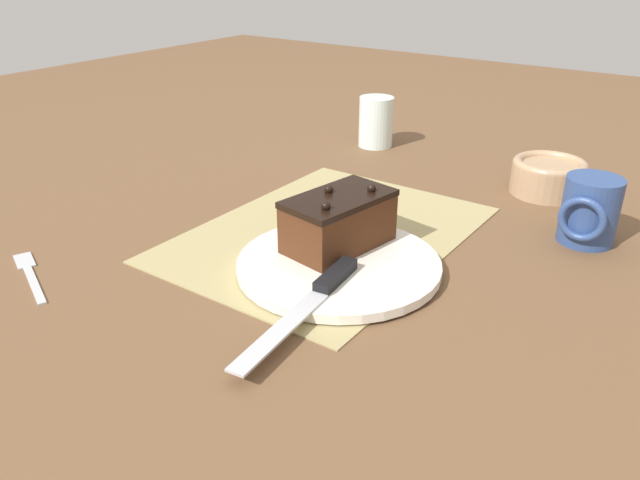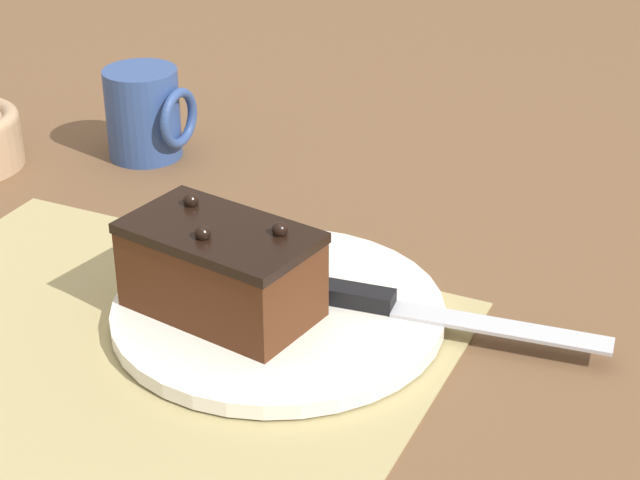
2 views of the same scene
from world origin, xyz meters
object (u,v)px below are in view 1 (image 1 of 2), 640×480
(coffee_mug, at_px, (589,211))
(cake_plate, at_px, (339,265))
(chocolate_cake, at_px, (339,221))
(small_bowl, at_px, (548,175))
(dessert_fork, at_px, (29,272))
(drinking_glass, at_px, (376,122))
(serving_knife, at_px, (319,292))

(coffee_mug, bearing_deg, cake_plate, -40.58)
(chocolate_cake, xyz_separation_m, small_bowl, (-0.39, 0.16, -0.02))
(cake_plate, bearing_deg, dessert_fork, -53.83)
(cake_plate, xyz_separation_m, chocolate_cake, (-0.04, -0.02, 0.04))
(drinking_glass, bearing_deg, small_bowl, 80.20)
(coffee_mug, xyz_separation_m, dessert_fork, (0.51, -0.55, -0.04))
(serving_knife, xyz_separation_m, small_bowl, (-0.52, 0.10, 0.01))
(drinking_glass, distance_m, dessert_fork, 0.73)
(chocolate_cake, relative_size, serving_knife, 0.64)
(coffee_mug, bearing_deg, small_bowl, -147.07)
(chocolate_cake, distance_m, dessert_fork, 0.40)
(dessert_fork, bearing_deg, drinking_glass, 16.62)
(dessert_fork, bearing_deg, coffee_mug, -24.67)
(dessert_fork, bearing_deg, chocolate_cake, -24.75)
(cake_plate, distance_m, small_bowl, 0.45)
(cake_plate, relative_size, chocolate_cake, 1.66)
(cake_plate, distance_m, serving_knife, 0.09)
(cake_plate, bearing_deg, chocolate_cake, -145.26)
(chocolate_cake, height_order, serving_knife, chocolate_cake)
(chocolate_cake, bearing_deg, dessert_fork, -47.61)
(small_bowl, bearing_deg, chocolate_cake, -21.59)
(drinking_glass, bearing_deg, dessert_fork, -6.24)
(cake_plate, relative_size, drinking_glass, 2.60)
(coffee_mug, distance_m, dessert_fork, 0.75)
(drinking_glass, bearing_deg, chocolate_cake, 25.11)
(drinking_glass, xyz_separation_m, dessert_fork, (0.73, -0.08, -0.05))
(serving_knife, height_order, dessert_fork, serving_knife)
(chocolate_cake, xyz_separation_m, serving_knife, (0.12, 0.05, -0.03))
(small_bowl, bearing_deg, serving_knife, -11.08)
(cake_plate, relative_size, coffee_mug, 2.77)
(drinking_glass, relative_size, dessert_fork, 0.69)
(coffee_mug, bearing_deg, dessert_fork, -47.53)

